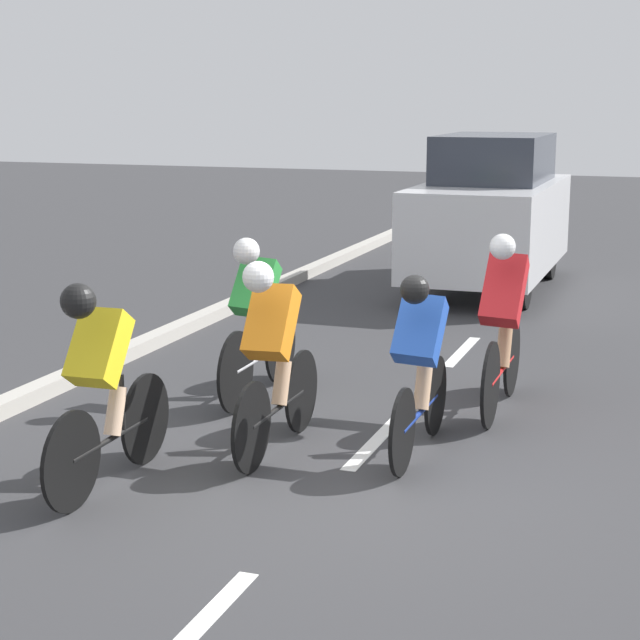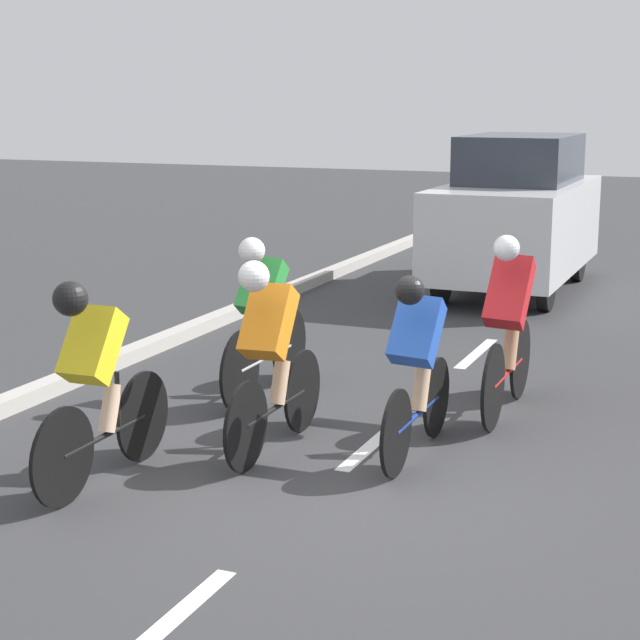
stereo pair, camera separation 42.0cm
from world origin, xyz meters
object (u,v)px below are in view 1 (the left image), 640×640
at_px(cyclist_green, 256,314).
at_px(cyclist_blue, 420,360).
at_px(cyclist_orange, 273,351).
at_px(support_car, 490,213).
at_px(cyclist_yellow, 101,379).
at_px(cyclist_red, 503,320).

bearing_deg(cyclist_green, cyclist_blue, 149.60).
relative_size(cyclist_orange, support_car, 0.44).
xyz_separation_m(cyclist_yellow, cyclist_green, (-0.11, -2.42, -0.01)).
height_order(cyclist_blue, support_car, support_car).
height_order(cyclist_green, cyclist_orange, cyclist_orange).
relative_size(cyclist_yellow, cyclist_green, 0.95).
xyz_separation_m(cyclist_blue, cyclist_red, (-0.38, -1.33, 0.06)).
bearing_deg(cyclist_orange, support_car, -91.58).
bearing_deg(cyclist_yellow, cyclist_green, -92.70).
xyz_separation_m(cyclist_blue, cyclist_orange, (1.05, 0.30, 0.05)).
bearing_deg(cyclist_yellow, cyclist_orange, -126.74).
xyz_separation_m(cyclist_blue, support_car, (0.84, -7.20, 0.32)).
xyz_separation_m(cyclist_orange, support_car, (-0.21, -7.50, 0.27)).
bearing_deg(cyclist_orange, cyclist_yellow, 53.26).
relative_size(cyclist_yellow, support_car, 0.43).
relative_size(cyclist_green, cyclist_red, 1.00).
distance_m(cyclist_yellow, cyclist_blue, 2.33).
relative_size(cyclist_yellow, cyclist_red, 0.96).
bearing_deg(cyclist_blue, cyclist_yellow, 36.77).
xyz_separation_m(cyclist_red, cyclist_orange, (1.43, 1.64, -0.01)).
xyz_separation_m(cyclist_yellow, cyclist_red, (-2.24, -2.73, 0.02)).
distance_m(cyclist_yellow, cyclist_orange, 1.36).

